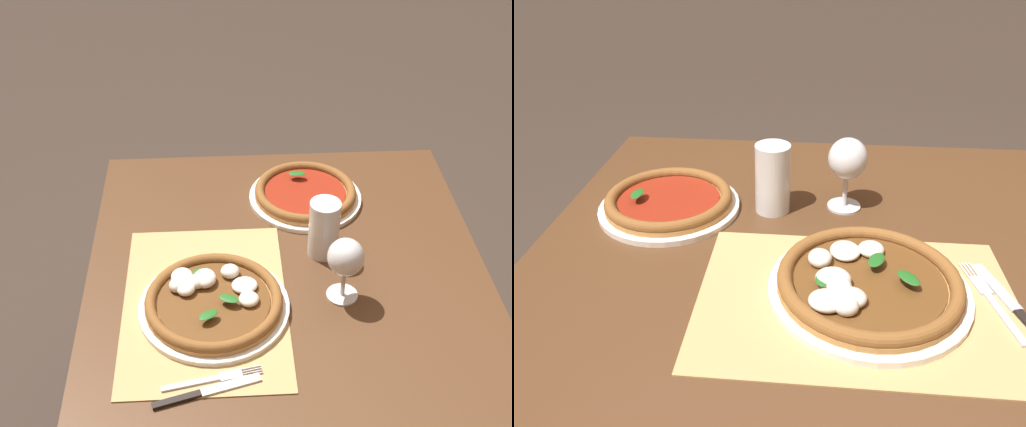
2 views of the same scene
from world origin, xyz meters
The scene contains 8 objects.
dining_table centered at (0.00, 0.00, 0.63)m, with size 1.17×0.92×0.74m.
paper_placemat centered at (0.01, -0.19, 0.74)m, with size 0.51×0.36×0.00m, color tan.
pizza_near centered at (0.02, -0.17, 0.76)m, with size 0.33×0.33×0.05m.
pizza_far centered at (-0.36, 0.07, 0.76)m, with size 0.29×0.29×0.04m.
wine_glass centered at (0.00, 0.11, 0.85)m, with size 0.08×0.08×0.16m.
pint_glass centered at (-0.15, 0.09, 0.81)m, with size 0.07×0.07×0.15m.
fork centered at (0.22, -0.18, 0.75)m, with size 0.06×0.20×0.00m.
knife centered at (0.25, -0.19, 0.75)m, with size 0.08×0.21×0.01m.
Camera 1 is at (1.13, -0.14, 1.84)m, focal length 50.00 mm.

